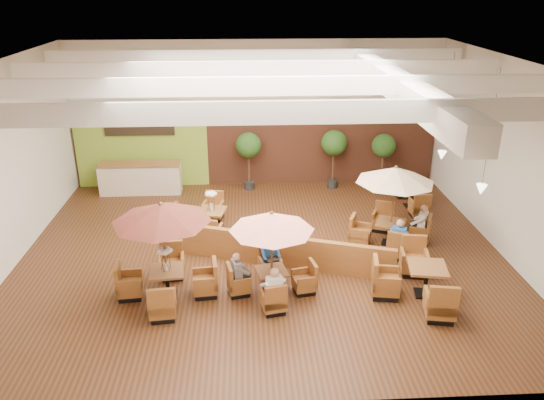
{
  "coord_description": "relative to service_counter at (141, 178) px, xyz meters",
  "views": [
    {
      "loc": [
        -0.47,
        -13.81,
        7.44
      ],
      "look_at": [
        0.3,
        0.5,
        1.5
      ],
      "focal_mm": 35.0,
      "sensor_mm": 36.0,
      "label": 1
    }
  ],
  "objects": [
    {
      "name": "table_3",
      "position": [
        2.6,
        -3.49,
        -0.14
      ],
      "size": [
        1.8,
        2.6,
        1.52
      ],
      "rotation": [
        0.0,
        0.0,
        -0.21
      ],
      "color": "brown",
      "rests_on": "ground"
    },
    {
      "name": "topiary_1",
      "position": [
        7.3,
        0.2,
        1.11
      ],
      "size": [
        0.98,
        0.98,
        2.27
      ],
      "color": "black",
      "rests_on": "ground"
    },
    {
      "name": "table_2",
      "position": [
        8.29,
        -4.64,
        1.14
      ],
      "size": [
        2.62,
        2.62,
        2.51
      ],
      "rotation": [
        0.0,
        0.0,
        -0.41
      ],
      "color": "brown",
      "rests_on": "ground"
    },
    {
      "name": "room",
      "position": [
        4.65,
        -3.88,
        3.05
      ],
      "size": [
        14.04,
        14.0,
        5.52
      ],
      "color": "#381E0F",
      "rests_on": "ground"
    },
    {
      "name": "topiary_2",
      "position": [
        9.21,
        0.2,
        0.98
      ],
      "size": [
        0.9,
        0.9,
        2.1
      ],
      "color": "black",
      "rests_on": "ground"
    },
    {
      "name": "diner_4",
      "position": [
        9.21,
        -4.64,
        0.18
      ],
      "size": [
        0.44,
        0.45,
        0.8
      ],
      "rotation": [
        0.0,
        0.0,
        1.05
      ],
      "color": "white",
      "rests_on": "ground"
    },
    {
      "name": "booth_divider",
      "position": [
        4.7,
        -5.77,
        -0.12
      ],
      "size": [
        6.42,
        2.31,
        0.93
      ],
      "primitive_type": "cube",
      "rotation": [
        0.0,
        0.0,
        -0.32
      ],
      "color": "brown",
      "rests_on": "ground"
    },
    {
      "name": "diner_2",
      "position": [
        3.71,
        -7.23,
        0.15
      ],
      "size": [
        0.36,
        0.39,
        0.72
      ],
      "rotation": [
        0.0,
        0.0,
        5.02
      ],
      "color": "gray",
      "rests_on": "ground"
    },
    {
      "name": "table_4",
      "position": [
        8.15,
        -7.51,
        -0.2
      ],
      "size": [
        1.97,
        2.86,
        1.04
      ],
      "rotation": [
        0.0,
        0.0,
        -0.17
      ],
      "color": "brown",
      "rests_on": "ground"
    },
    {
      "name": "topiary_0",
      "position": [
        4.08,
        0.2,
        1.08
      ],
      "size": [
        0.96,
        0.96,
        2.23
      ],
      "color": "black",
      "rests_on": "ground"
    },
    {
      "name": "diner_0",
      "position": [
        4.55,
        -8.06,
        0.17
      ],
      "size": [
        0.43,
        0.39,
        0.77
      ],
      "rotation": [
        0.0,
        0.0,
        0.34
      ],
      "color": "white",
      "rests_on": "ground"
    },
    {
      "name": "table_1",
      "position": [
        4.55,
        -7.23,
        1.01
      ],
      "size": [
        2.32,
        2.32,
        2.3
      ],
      "rotation": [
        0.0,
        0.0,
        0.21
      ],
      "color": "brown",
      "rests_on": "ground"
    },
    {
      "name": "service_counter",
      "position": [
        0.0,
        0.0,
        0.0
      ],
      "size": [
        3.0,
        0.75,
        1.18
      ],
      "color": "beige",
      "rests_on": "ground"
    },
    {
      "name": "table_5",
      "position": [
        9.8,
        -1.83,
        -0.24
      ],
      "size": [
        0.83,
        2.42,
        0.91
      ],
      "rotation": [
        0.0,
        0.0,
        0.02
      ],
      "color": "brown",
      "rests_on": "ground"
    },
    {
      "name": "table_0",
      "position": [
        1.91,
        -7.23,
        1.18
      ],
      "size": [
        2.58,
        2.58,
        2.6
      ],
      "rotation": [
        0.0,
        0.0,
        0.1
      ],
      "color": "brown",
      "rests_on": "ground"
    },
    {
      "name": "diner_1",
      "position": [
        4.55,
        -6.39,
        0.14
      ],
      "size": [
        0.39,
        0.34,
        0.71
      ],
      "rotation": [
        0.0,
        0.0,
        3.41
      ],
      "color": "#2961B4",
      "rests_on": "ground"
    },
    {
      "name": "diner_3",
      "position": [
        8.29,
        -5.56,
        0.17
      ],
      "size": [
        0.44,
        0.43,
        0.78
      ],
      "rotation": [
        0.0,
        0.0,
        -0.53
      ],
      "color": "#2961B4",
      "rests_on": "ground"
    }
  ]
}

